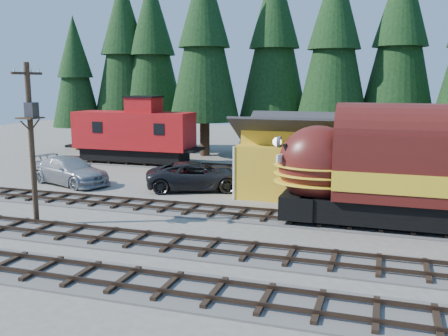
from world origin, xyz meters
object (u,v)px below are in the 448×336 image
(depot, at_px, (336,151))
(locomotive, at_px, (447,177))
(pickup_truck_a, at_px, (197,176))
(utility_pole, at_px, (31,134))
(caboose, at_px, (134,133))
(pickup_truck_b, at_px, (70,171))

(depot, height_order, locomotive, depot)
(locomotive, bearing_deg, depot, 132.39)
(pickup_truck_a, bearing_deg, locomotive, -131.74)
(utility_pole, bearing_deg, caboose, 106.84)
(utility_pole, bearing_deg, pickup_truck_b, 119.78)
(pickup_truck_a, distance_m, pickup_truck_b, 9.60)
(caboose, relative_size, pickup_truck_a, 1.58)
(depot, relative_size, caboose, 1.17)
(depot, distance_m, pickup_truck_a, 9.51)
(depot, bearing_deg, utility_pole, -141.10)
(locomotive, distance_m, pickup_truck_b, 25.18)
(caboose, height_order, pickup_truck_b, caboose)
(locomotive, distance_m, utility_pole, 20.85)
(utility_pole, xyz_separation_m, pickup_truck_b, (-4.57, 9.40, -3.78))
(depot, height_order, utility_pole, utility_pole)
(utility_pole, height_order, pickup_truck_b, utility_pole)
(depot, height_order, caboose, caboose)
(locomotive, bearing_deg, utility_pole, -166.14)
(caboose, relative_size, pickup_truck_b, 1.61)
(caboose, distance_m, utility_pole, 19.57)
(locomotive, xyz_separation_m, caboose, (-24.52, 14.00, 0.00))
(caboose, bearing_deg, locomotive, -29.72)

